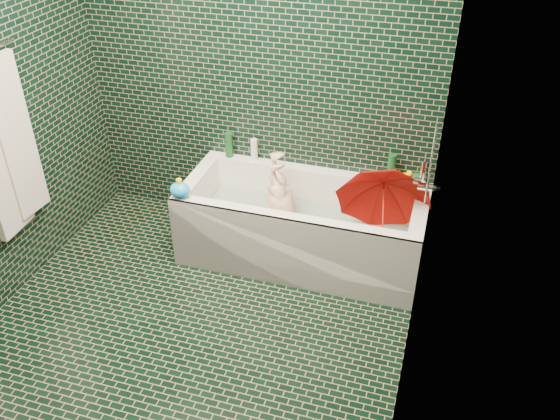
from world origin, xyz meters
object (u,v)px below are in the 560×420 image
(umbrella, at_px, (383,212))
(rubber_duck, at_px, (405,176))
(bathtub, at_px, (302,233))
(bath_toy, at_px, (180,190))
(child, at_px, (287,216))

(umbrella, distance_m, rubber_duck, 0.45)
(bathtub, height_order, umbrella, umbrella)
(umbrella, height_order, rubber_duck, umbrella)
(rubber_duck, bearing_deg, bathtub, -140.86)
(umbrella, bearing_deg, rubber_duck, 73.84)
(rubber_duck, xyz_separation_m, bath_toy, (-1.43, -0.67, 0.02))
(child, xyz_separation_m, umbrella, (0.69, -0.11, 0.24))
(bath_toy, bearing_deg, child, 47.69)
(umbrella, bearing_deg, bath_toy, -175.97)
(child, xyz_separation_m, bath_toy, (-0.65, -0.34, 0.30))
(child, relative_size, rubber_duck, 8.23)
(bathtub, height_order, rubber_duck, rubber_duck)
(rubber_duck, distance_m, bath_toy, 1.58)
(bathtub, distance_m, bath_toy, 0.93)
(child, distance_m, umbrella, 0.74)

